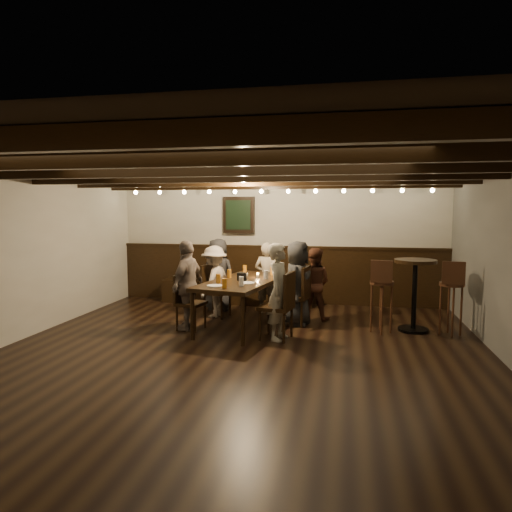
% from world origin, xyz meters
% --- Properties ---
extents(room, '(7.00, 7.00, 7.00)m').
position_xyz_m(room, '(-0.29, 2.21, 1.07)').
color(room, black).
rests_on(room, ground).
extents(dining_table, '(1.26, 2.15, 0.76)m').
position_xyz_m(dining_table, '(-0.27, 1.47, 0.69)').
color(dining_table, black).
rests_on(dining_table, floor).
extents(chair_left_near, '(0.48, 0.48, 0.91)m').
position_xyz_m(chair_left_near, '(-0.89, 2.04, 0.28)').
color(chair_left_near, black).
rests_on(chair_left_near, floor).
extents(chair_left_far, '(0.46, 0.46, 0.86)m').
position_xyz_m(chair_left_far, '(-1.06, 1.16, 0.26)').
color(chair_left_far, black).
rests_on(chair_left_far, floor).
extents(chair_right_near, '(0.51, 0.51, 0.95)m').
position_xyz_m(chair_right_near, '(0.52, 1.78, 0.29)').
color(chair_right_near, black).
rests_on(chair_right_near, floor).
extents(chair_right_far, '(0.52, 0.52, 0.98)m').
position_xyz_m(chair_right_far, '(0.36, 0.89, 0.30)').
color(chair_right_far, black).
rests_on(chair_right_far, floor).
extents(person_bench_left, '(0.72, 0.54, 1.33)m').
position_xyz_m(person_bench_left, '(-0.99, 2.52, 0.67)').
color(person_bench_left, '#262528').
rests_on(person_bench_left, floor).
extents(person_bench_centre, '(0.51, 0.39, 1.28)m').
position_xyz_m(person_bench_centre, '(-0.08, 2.50, 0.64)').
color(person_bench_centre, gray).
rests_on(person_bench_centre, floor).
extents(person_bench_right, '(0.67, 0.56, 1.22)m').
position_xyz_m(person_bench_right, '(0.78, 2.19, 0.61)').
color(person_bench_right, '#4D281A').
rests_on(person_bench_right, floor).
extents(person_left_near, '(0.60, 0.87, 1.24)m').
position_xyz_m(person_left_near, '(-0.92, 2.05, 0.62)').
color(person_left_near, '#A6998D').
rests_on(person_left_near, floor).
extents(person_left_far, '(0.49, 0.87, 1.39)m').
position_xyz_m(person_left_far, '(-1.09, 1.17, 0.70)').
color(person_left_far, slate).
rests_on(person_left_far, floor).
extents(person_right_near, '(0.55, 0.73, 1.36)m').
position_xyz_m(person_right_near, '(0.55, 1.77, 0.68)').
color(person_right_near, black).
rests_on(person_right_near, floor).
extents(person_right_far, '(0.42, 0.56, 1.39)m').
position_xyz_m(person_right_far, '(0.39, 0.89, 0.70)').
color(person_right_far, '#9C9784').
rests_on(person_right_far, floor).
extents(pint_a, '(0.07, 0.07, 0.14)m').
position_xyz_m(pint_a, '(-0.42, 2.21, 0.83)').
color(pint_a, '#BF7219').
rests_on(pint_a, dining_table).
extents(pint_b, '(0.07, 0.07, 0.14)m').
position_xyz_m(pint_b, '(0.10, 2.06, 0.83)').
color(pint_b, '#BF7219').
rests_on(pint_b, dining_table).
extents(pint_c, '(0.07, 0.07, 0.14)m').
position_xyz_m(pint_c, '(-0.55, 1.62, 0.83)').
color(pint_c, '#BF7219').
rests_on(pint_c, dining_table).
extents(pint_d, '(0.07, 0.07, 0.14)m').
position_xyz_m(pint_d, '(0.06, 1.61, 0.83)').
color(pint_d, silver).
rests_on(pint_d, dining_table).
extents(pint_e, '(0.07, 0.07, 0.14)m').
position_xyz_m(pint_e, '(-0.57, 1.07, 0.83)').
color(pint_e, '#BF7219').
rests_on(pint_e, dining_table).
extents(pint_f, '(0.07, 0.07, 0.14)m').
position_xyz_m(pint_f, '(-0.17, 0.89, 0.83)').
color(pint_f, silver).
rests_on(pint_f, dining_table).
extents(pint_g, '(0.07, 0.07, 0.14)m').
position_xyz_m(pint_g, '(-0.37, 0.67, 0.83)').
color(pint_g, '#BF7219').
rests_on(pint_g, dining_table).
extents(plate_near, '(0.24, 0.24, 0.01)m').
position_xyz_m(plate_near, '(-0.55, 0.81, 0.76)').
color(plate_near, white).
rests_on(plate_near, dining_table).
extents(plate_far, '(0.24, 0.24, 0.01)m').
position_xyz_m(plate_far, '(-0.15, 1.14, 0.76)').
color(plate_far, white).
rests_on(plate_far, dining_table).
extents(condiment_caddy, '(0.15, 0.10, 0.12)m').
position_xyz_m(condiment_caddy, '(-0.28, 1.42, 0.82)').
color(condiment_caddy, black).
rests_on(condiment_caddy, dining_table).
extents(candle, '(0.05, 0.05, 0.05)m').
position_xyz_m(candle, '(-0.10, 1.74, 0.78)').
color(candle, beige).
rests_on(candle, dining_table).
extents(high_top_table, '(0.62, 0.62, 1.11)m').
position_xyz_m(high_top_table, '(2.35, 1.73, 0.73)').
color(high_top_table, black).
rests_on(high_top_table, floor).
extents(bar_stool_left, '(0.36, 0.38, 1.12)m').
position_xyz_m(bar_stool_left, '(1.85, 1.53, 0.42)').
color(bar_stool_left, '#381F12').
rests_on(bar_stool_left, floor).
extents(bar_stool_right, '(0.35, 0.38, 1.12)m').
position_xyz_m(bar_stool_right, '(2.85, 1.58, 0.42)').
color(bar_stool_right, '#381F12').
rests_on(bar_stool_right, floor).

